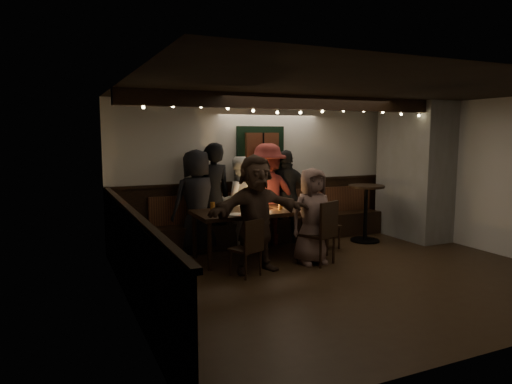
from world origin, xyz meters
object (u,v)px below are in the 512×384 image
chair_near_right (323,229)px  person_e (287,197)px  person_b (213,197)px  dining_table (261,214)px  person_d (268,195)px  person_g (312,216)px  high_top (366,206)px  chair_end (323,221)px  person_f (256,214)px  chair_near_left (249,245)px  person_c (238,202)px  person_a (197,201)px

chair_near_right → person_e: size_ratio=0.58×
person_e → person_b: bearing=16.6°
dining_table → person_e: person_e is taller
person_d → person_g: 1.37m
chair_near_right → high_top: high_top is taller
chair_end → person_e: (-0.35, 0.68, 0.37)m
dining_table → chair_near_right: (0.66, -0.82, -0.16)m
high_top → person_b: (-2.81, 0.60, 0.26)m
dining_table → person_f: size_ratio=1.28×
chair_near_left → chair_end: bearing=27.4°
person_b → person_f: 1.48m
person_b → person_f: size_ratio=1.08×
person_b → person_g: bearing=121.4°
chair_near_right → person_e: bearing=82.6°
chair_end → dining_table: bearing=-178.5°
person_g → person_f: bearing=-178.6°
dining_table → chair_end: size_ratio=2.51×
chair_near_left → person_f: (0.20, 0.21, 0.39)m
person_d → chair_near_right: bearing=96.6°
person_c → person_g: (0.64, -1.45, -0.06)m
person_f → dining_table: bearing=57.5°
person_d → person_f: 1.61m
person_a → person_b: 0.31m
high_top → person_g: (-1.69, -0.86, 0.08)m
chair_near_right → person_f: 1.12m
high_top → person_e: person_e is taller
person_c → person_g: size_ratio=1.08×
person_c → person_b: bearing=6.1°
person_b → person_d: person_b is taller
chair_end → chair_near_right: bearing=-122.7°
high_top → person_b: size_ratio=0.57×
person_e → chair_near_right: bearing=101.6°
dining_table → high_top: 2.25m
person_b → person_d: bearing=168.3°
high_top → person_f: 2.80m
dining_table → chair_near_left: dining_table is taller
person_d → person_f: person_d is taller
person_b → person_c: size_ratio=1.15×
dining_table → person_a: 1.14m
person_b → person_e: (1.42, -0.06, -0.07)m
person_a → person_c: 0.78m
chair_near_left → high_top: 3.06m
high_top → dining_table: bearing=-175.5°
chair_near_left → person_e: (1.46, 1.62, 0.39)m
person_d → person_e: person_d is taller
person_f → person_g: size_ratio=1.15×
person_f → person_g: person_f is taller
person_a → person_c: size_ratio=1.09×
dining_table → chair_near_right: bearing=-51.1°
chair_end → person_f: person_f is taller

